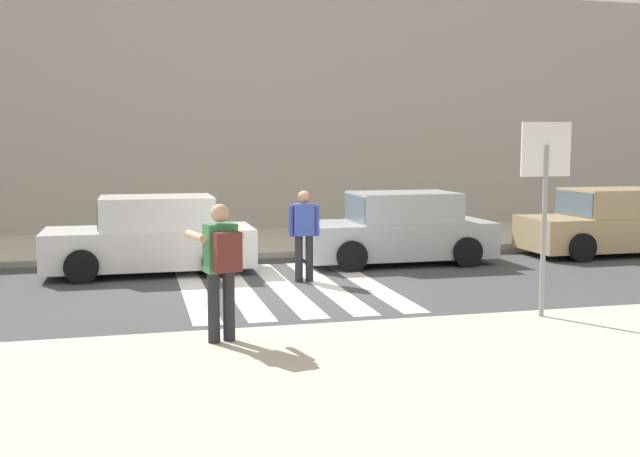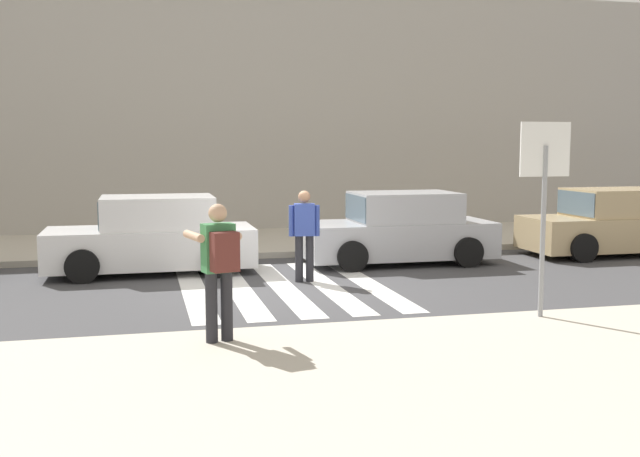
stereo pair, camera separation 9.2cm
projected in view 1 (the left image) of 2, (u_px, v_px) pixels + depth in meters
The scene contains 15 objects.
ground_plane at pixel (285, 289), 13.42m from camera, with size 120.00×120.00×0.00m, color #424244.
sidewalk_near at pixel (408, 399), 7.43m from camera, with size 60.00×6.00×0.14m, color beige.
sidewalk_far at pixel (239, 242), 19.19m from camera, with size 60.00×4.80×0.14m, color beige.
building_facade_far at pixel (218, 113), 23.04m from camera, with size 56.00×4.00×7.07m, color #ADA89E.
crosswalk_stripe_0 at pixel (194, 291), 13.23m from camera, with size 0.44×5.20×0.01m, color silver.
crosswalk_stripe_1 at pixel (239, 289), 13.42m from camera, with size 0.44×5.20×0.01m, color silver.
crosswalk_stripe_2 at pixel (283, 287), 13.61m from camera, with size 0.44×5.20×0.01m, color silver.
crosswalk_stripe_3 at pixel (325, 285), 13.80m from camera, with size 0.44×5.20×0.01m, color silver.
crosswalk_stripe_4 at pixel (367, 283), 14.00m from camera, with size 0.44×5.20×0.01m, color silver.
stop_sign at pixel (545, 175), 10.49m from camera, with size 0.76×0.08×2.76m.
photographer_with_backpack at pixel (221, 260), 9.19m from camera, with size 0.70×0.92×1.72m.
pedestrian_crossing at pixel (304, 231), 14.02m from camera, with size 0.58×0.29×1.72m.
parked_car_white at pixel (152, 237), 15.01m from camera, with size 4.10×1.92×1.55m.
parked_car_silver at pixel (398, 230), 16.27m from camera, with size 4.10×1.92×1.55m.
parked_car_tan at pixel (611, 224), 17.55m from camera, with size 4.10×1.92×1.55m.
Camera 1 is at (-2.59, -12.97, 2.60)m, focal length 42.00 mm.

